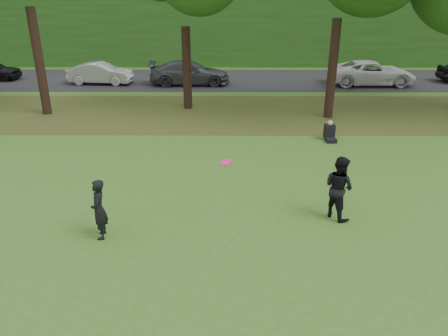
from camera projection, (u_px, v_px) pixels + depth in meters
name	position (u px, v px, depth m)	size (l,w,h in m)	color
ground	(268.00, 269.00, 10.17)	(120.00, 120.00, 0.00)	#3B5A1C
leaf_litter	(246.00, 113.00, 22.10)	(60.00, 7.00, 0.01)	#4C421B
street	(241.00, 80.00, 29.45)	(70.00, 7.00, 0.02)	black
far_hedge	(239.00, 32.00, 33.97)	(70.00, 3.00, 5.00)	#204A15
player_left	(99.00, 209.00, 11.13)	(0.59, 0.39, 1.62)	black
player_right	(339.00, 187.00, 12.08)	(0.89, 0.69, 1.83)	black
parked_cars	(262.00, 72.00, 28.14)	(36.18, 3.38, 1.49)	black
frisbee	(226.00, 162.00, 11.31)	(0.37, 0.37, 0.10)	#FF156B
seated_person	(330.00, 133.00, 18.26)	(0.45, 0.75, 0.83)	black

